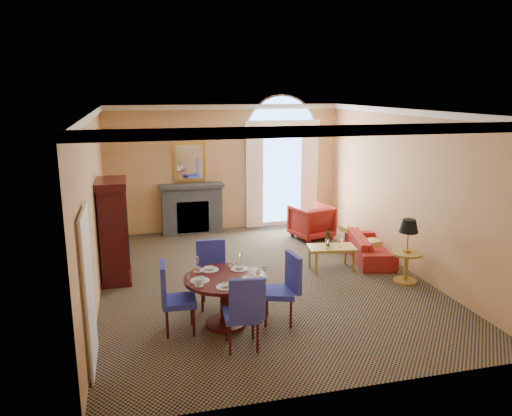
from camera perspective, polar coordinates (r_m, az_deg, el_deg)
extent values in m
plane|color=black|center=(9.72, 0.73, -8.15)|extent=(7.50, 7.50, 0.00)
cube|color=tan|center=(12.85, -3.58, 4.58)|extent=(6.00, 0.04, 3.20)
cube|color=tan|center=(8.97, -18.09, 0.04)|extent=(0.04, 7.50, 3.20)
cube|color=tan|center=(10.42, 16.92, 1.93)|extent=(0.04, 7.50, 3.20)
cube|color=silver|center=(9.04, 0.79, 11.06)|extent=(6.00, 7.50, 0.04)
cube|color=white|center=(9.04, 0.79, 10.68)|extent=(6.00, 7.50, 0.12)
cube|color=white|center=(6.85, -18.59, -9.13)|extent=(0.08, 0.90, 2.06)
cube|color=#3F454B|center=(12.71, -7.33, -0.20)|extent=(1.50, 0.40, 1.20)
cube|color=#3F454B|center=(12.55, -7.40, 2.61)|extent=(1.60, 0.46, 0.08)
cube|color=gold|center=(12.65, -7.59, 5.27)|extent=(0.80, 0.04, 1.00)
cube|color=silver|center=(12.63, -7.58, 5.25)|extent=(0.64, 0.02, 0.84)
cube|color=white|center=(13.24, 2.86, 3.32)|extent=(1.90, 0.04, 2.50)
cube|color=#7EA2D3|center=(13.23, 2.87, 3.31)|extent=(1.70, 0.02, 2.30)
cylinder|color=white|center=(13.08, 2.92, 8.72)|extent=(1.90, 0.04, 1.90)
cube|color=white|center=(12.93, -0.17, 3.09)|extent=(0.45, 0.06, 2.45)
cube|color=white|center=(13.37, 6.09, 3.36)|extent=(0.45, 0.06, 2.45)
cube|color=white|center=(12.95, 3.09, 9.33)|extent=(2.00, 0.08, 0.30)
cube|color=black|center=(9.83, -15.92, -2.88)|extent=(0.50, 0.90, 1.80)
cube|color=black|center=(9.61, -16.29, 2.69)|extent=(0.56, 0.99, 0.14)
cube|color=black|center=(10.09, -15.60, -7.55)|extent=(0.56, 0.99, 0.09)
cylinder|color=black|center=(7.67, -3.54, -8.07)|extent=(1.26, 1.26, 0.05)
cylinder|color=black|center=(7.82, -3.50, -10.78)|extent=(0.17, 0.17, 0.74)
cylinder|color=black|center=(7.97, -3.46, -13.01)|extent=(0.63, 0.63, 0.06)
cylinder|color=silver|center=(7.97, -1.91, -6.96)|extent=(0.28, 0.28, 0.01)
imported|color=silver|center=(7.96, -1.91, -6.79)|extent=(0.15, 0.15, 0.04)
imported|color=silver|center=(8.10, -2.71, -6.35)|extent=(0.09, 0.09, 0.07)
cylinder|color=silver|center=(7.95, -5.32, -7.04)|extent=(0.28, 0.28, 0.01)
imported|color=silver|center=(7.95, -5.32, -6.87)|extent=(0.15, 0.15, 0.04)
imported|color=silver|center=(7.90, -6.66, -6.94)|extent=(0.09, 0.09, 0.07)
cylinder|color=silver|center=(7.54, -6.43, -8.25)|extent=(0.28, 0.28, 0.01)
imported|color=silver|center=(7.53, -6.44, -8.07)|extent=(0.15, 0.15, 0.04)
imported|color=silver|center=(7.35, -6.55, -8.53)|extent=(0.09, 0.09, 0.07)
cylinder|color=silver|center=(7.28, -3.44, -8.99)|extent=(0.28, 0.28, 0.01)
imported|color=silver|center=(7.27, -3.44, -8.81)|extent=(0.15, 0.15, 0.04)
imported|color=silver|center=(7.21, -2.01, -8.89)|extent=(0.09, 0.09, 0.07)
cylinder|color=silver|center=(7.56, -0.60, -8.10)|extent=(0.28, 0.28, 0.01)
imported|color=silver|center=(7.55, -0.60, -7.93)|extent=(0.15, 0.15, 0.04)
imported|color=silver|center=(7.69, 0.21, -7.42)|extent=(0.09, 0.09, 0.07)
cube|color=#262C98|center=(8.43, -4.79, -8.07)|extent=(0.58, 0.58, 0.09)
cube|color=#262C98|center=(8.52, -5.19, -5.53)|extent=(0.50, 0.11, 0.59)
cylinder|color=black|center=(8.70, -3.42, -9.24)|extent=(0.04, 0.04, 0.45)
cylinder|color=black|center=(8.72, -5.98, -9.25)|extent=(0.04, 0.04, 0.45)
cylinder|color=black|center=(8.35, -3.47, -10.26)|extent=(0.04, 0.04, 0.45)
cylinder|color=black|center=(8.36, -6.15, -10.26)|extent=(0.04, 0.04, 0.45)
cube|color=#262C98|center=(7.15, -1.65, -12.11)|extent=(0.53, 0.53, 0.09)
cube|color=#262C98|center=(6.83, -1.01, -10.44)|extent=(0.50, 0.14, 0.59)
cylinder|color=black|center=(7.08, -3.00, -14.83)|extent=(0.04, 0.04, 0.45)
cylinder|color=black|center=(7.13, 0.18, -14.60)|extent=(0.04, 0.04, 0.45)
cylinder|color=black|center=(7.42, -3.37, -13.44)|extent=(0.04, 0.04, 0.45)
cylinder|color=black|center=(7.47, -0.35, -13.23)|extent=(0.04, 0.04, 0.45)
cube|color=#262C98|center=(7.88, 2.63, -9.62)|extent=(0.62, 0.62, 0.09)
cube|color=#262C98|center=(7.80, 4.29, -7.34)|extent=(0.13, 0.50, 0.59)
cylinder|color=black|center=(7.81, 4.01, -12.01)|extent=(0.04, 0.04, 0.45)
cylinder|color=black|center=(8.16, 4.04, -10.85)|extent=(0.04, 0.04, 0.45)
cylinder|color=black|center=(7.82, 1.12, -11.94)|extent=(0.04, 0.04, 0.45)
cylinder|color=black|center=(8.17, 1.29, -10.79)|extent=(0.04, 0.04, 0.45)
cube|color=#262C98|center=(7.65, -8.77, -10.49)|extent=(0.51, 0.51, 0.09)
cube|color=#262C98|center=(7.50, -10.57, -8.40)|extent=(0.10, 0.50, 0.59)
cylinder|color=black|center=(7.93, -10.19, -11.77)|extent=(0.04, 0.04, 0.45)
cylinder|color=black|center=(7.59, -10.10, -13.00)|extent=(0.04, 0.04, 0.45)
cylinder|color=black|center=(7.95, -7.36, -11.62)|extent=(0.04, 0.04, 0.45)
cylinder|color=black|center=(7.60, -7.12, -12.83)|extent=(0.04, 0.04, 0.45)
imported|color=#A2231D|center=(11.03, 12.87, -4.36)|extent=(1.10, 1.94, 0.53)
imported|color=#A2231D|center=(12.29, 6.35, -1.56)|extent=(1.08, 1.10, 0.82)
cube|color=olive|center=(10.22, 8.64, -4.53)|extent=(1.01, 0.66, 0.05)
cylinder|color=olive|center=(9.99, 6.90, -6.36)|extent=(0.05, 0.05, 0.42)
cylinder|color=olive|center=(10.29, 11.05, -5.91)|extent=(0.05, 0.05, 0.42)
cylinder|color=olive|center=(10.32, 6.15, -5.68)|extent=(0.05, 0.05, 0.42)
cylinder|color=olive|center=(10.61, 10.19, -5.27)|extent=(0.05, 0.05, 0.42)
cylinder|color=olive|center=(9.82, 16.87, -4.95)|extent=(0.60, 0.60, 0.04)
cylinder|color=olive|center=(9.91, 16.75, -6.58)|extent=(0.08, 0.08, 0.56)
cylinder|color=olive|center=(10.00, 16.65, -7.97)|extent=(0.44, 0.44, 0.04)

